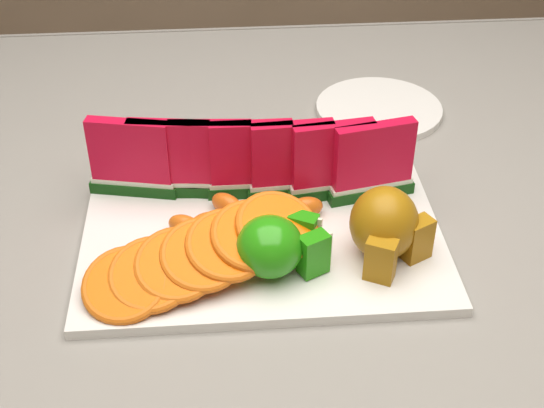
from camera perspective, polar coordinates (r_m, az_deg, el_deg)
name	(u,v)px	position (r m, az deg, el deg)	size (l,w,h in m)	color
table	(208,268)	(0.98, -4.83, -4.84)	(1.40, 0.90, 0.75)	#492819
tablecloth	(206,230)	(0.94, -5.02, -1.97)	(1.53, 1.03, 0.20)	gray
platter	(262,230)	(0.86, -0.78, -1.93)	(0.40, 0.30, 0.01)	silver
apple_cluster	(276,246)	(0.78, 0.34, -3.18)	(0.10, 0.08, 0.06)	#2F8318
pear_cluster	(386,226)	(0.80, 8.56, -1.66)	(0.09, 0.10, 0.08)	#A27B06
side_plate	(379,109)	(1.10, 8.05, 7.10)	(0.24, 0.24, 0.01)	silver
watermelon_row	(251,161)	(0.88, -1.56, 3.23)	(0.39, 0.07, 0.10)	#0A3C13
orange_fan_front	(203,255)	(0.77, -5.24, -3.81)	(0.27, 0.16, 0.07)	#E83200
orange_fan_back	(263,154)	(0.94, -0.68, 3.77)	(0.33, 0.10, 0.05)	#E83200
tangerine_segments	(246,214)	(0.85, -1.97, -0.76)	(0.18, 0.08, 0.03)	orange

